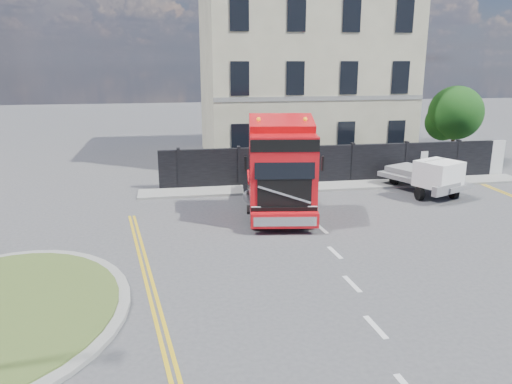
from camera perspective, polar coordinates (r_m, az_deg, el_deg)
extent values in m
plane|color=#424244|center=(16.85, -1.06, -7.09)|extent=(120.00, 120.00, 0.00)
cube|color=black|center=(26.37, 8.87, 3.16)|extent=(18.00, 0.25, 2.00)
cube|color=silver|center=(30.16, 24.39, 3.48)|extent=(2.60, 0.12, 2.00)
cube|color=beige|center=(33.02, 4.96, 13.51)|extent=(12.00, 10.00, 11.00)
cylinder|color=#382619|center=(32.61, 21.53, 4.91)|extent=(0.24, 0.24, 2.40)
sphere|color=#133610|center=(32.35, 21.87, 8.39)|extent=(3.20, 3.20, 3.20)
sphere|color=#133610|center=(32.50, 20.64, 7.46)|extent=(2.20, 2.20, 2.20)
cube|color=gray|center=(25.75, 9.42, 0.70)|extent=(20.00, 1.60, 0.12)
cube|color=black|center=(21.68, 2.55, 0.08)|extent=(3.35, 6.65, 0.45)
cube|color=red|center=(19.63, 2.97, 2.74)|extent=(2.87, 2.96, 2.83)
cube|color=red|center=(20.46, 2.77, 6.55)|extent=(2.63, 1.26, 1.41)
cube|color=black|center=(18.29, 3.31, 3.11)|extent=(2.21, 0.38, 1.06)
cube|color=red|center=(18.50, 3.30, -3.23)|extent=(2.55, 0.71, 0.56)
cylinder|color=black|center=(19.22, -0.15, -2.59)|extent=(0.47, 1.09, 1.05)
cylinder|color=gray|center=(19.22, -0.15, -2.59)|extent=(0.44, 0.62, 0.58)
cylinder|color=black|center=(19.40, 6.31, -2.52)|extent=(0.47, 1.09, 1.05)
cylinder|color=gray|center=(19.40, 6.31, -2.52)|extent=(0.44, 0.62, 0.58)
cylinder|color=black|center=(22.66, -0.40, 0.15)|extent=(0.47, 1.09, 1.05)
cylinder|color=gray|center=(22.66, -0.40, 0.15)|extent=(0.44, 0.62, 0.58)
cylinder|color=black|center=(22.81, 5.09, 0.19)|extent=(0.47, 1.09, 1.05)
cylinder|color=gray|center=(22.81, 5.09, 0.19)|extent=(0.44, 0.62, 0.58)
cylinder|color=black|center=(23.84, -0.47, 0.90)|extent=(0.47, 1.09, 1.05)
cylinder|color=gray|center=(23.84, -0.47, 0.90)|extent=(0.44, 0.62, 0.58)
cylinder|color=black|center=(23.98, 4.75, 0.94)|extent=(0.47, 1.09, 1.05)
cylinder|color=gray|center=(23.98, 4.75, 0.94)|extent=(0.44, 0.62, 0.58)
cube|color=slate|center=(25.66, 18.54, 1.38)|extent=(3.35, 4.65, 0.23)
cube|color=white|center=(24.39, 20.14, 1.97)|extent=(2.23, 2.19, 1.17)
cylinder|color=black|center=(24.18, 18.18, -0.17)|extent=(0.23, 0.63, 0.63)
cylinder|color=black|center=(25.03, 21.66, 0.01)|extent=(0.23, 0.63, 0.63)
cylinder|color=black|center=(26.52, 15.49, 1.34)|extent=(0.23, 0.63, 0.63)
cylinder|color=black|center=(27.29, 18.75, 1.46)|extent=(0.23, 0.63, 0.63)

